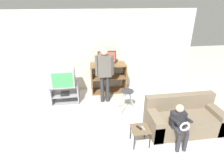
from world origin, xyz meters
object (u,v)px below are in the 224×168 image
at_px(media_shelf, 108,78).
at_px(folding_stool, 127,95).
at_px(person_seated_child, 180,123).
at_px(television_main, 63,77).
at_px(couch, 183,119).
at_px(person_standing_adult, 105,71).
at_px(television_flat, 107,58).
at_px(remote_control_white, 143,128).
at_px(tv_stand, 65,93).
at_px(snack_table, 140,131).
at_px(remote_control_black, 139,128).

distance_m(media_shelf, folding_stool, 1.31).
bearing_deg(folding_stool, person_seated_child, -62.33).
bearing_deg(television_main, couch, -31.70).
bearing_deg(media_shelf, person_standing_adult, -105.92).
xyz_separation_m(television_main, media_shelf, (1.38, 0.46, -0.32)).
height_order(television_flat, person_seated_child, television_flat).
bearing_deg(remote_control_white, folding_stool, 82.79).
bearing_deg(tv_stand, snack_table, -51.27).
relative_size(television_flat, remote_control_black, 3.97).
bearing_deg(remote_control_black, remote_control_white, -48.36).
height_order(television_flat, person_standing_adult, person_standing_adult).
height_order(television_main, remote_control_white, television_main).
bearing_deg(television_main, person_standing_adult, -9.91).
bearing_deg(person_standing_adult, media_shelf, 74.08).
bearing_deg(snack_table, remote_control_black, 142.47).
relative_size(snack_table, person_standing_adult, 0.24).
distance_m(television_main, snack_table, 2.79).
bearing_deg(snack_table, media_shelf, 97.56).
height_order(television_main, couch, television_main).
height_order(snack_table, couch, couch).
bearing_deg(television_flat, snack_table, -81.70).
bearing_deg(person_standing_adult, remote_control_black, -75.07).
bearing_deg(tv_stand, television_main, -90.04).
relative_size(television_flat, person_standing_adult, 0.35).
xyz_separation_m(remote_control_black, remote_control_white, (0.08, -0.03, 0.00)).
bearing_deg(folding_stool, television_flat, 107.43).
distance_m(tv_stand, couch, 3.40).
relative_size(couch, person_seated_child, 1.85).
relative_size(tv_stand, television_flat, 1.41).
height_order(media_shelf, snack_table, media_shelf).
xyz_separation_m(tv_stand, person_seated_child, (2.51, -2.28, 0.28)).
bearing_deg(snack_table, person_seated_child, -9.19).
xyz_separation_m(media_shelf, folding_stool, (0.36, -1.26, 0.01)).
height_order(television_flat, remote_control_white, television_flat).
distance_m(folding_stool, couch, 1.52).
xyz_separation_m(folding_stool, remote_control_white, (0.04, -1.35, -0.09)).
distance_m(tv_stand, folding_stool, 1.94).
relative_size(media_shelf, television_flat, 1.99).
relative_size(television_main, television_flat, 1.14).
distance_m(media_shelf, person_standing_adult, 0.86).
relative_size(media_shelf, snack_table, 2.87).
xyz_separation_m(snack_table, couch, (1.16, 0.36, -0.06)).
bearing_deg(tv_stand, remote_control_white, -50.51).
relative_size(media_shelf, folding_stool, 1.84).
xyz_separation_m(remote_control_black, couch, (1.19, 0.34, -0.13)).
xyz_separation_m(person_standing_adult, person_seated_child, (1.32, -2.06, -0.45)).
height_order(person_standing_adult, person_seated_child, person_standing_adult).
distance_m(folding_stool, person_standing_adult, 0.96).
relative_size(television_flat, folding_stool, 0.93).
bearing_deg(snack_table, television_main, 128.91).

